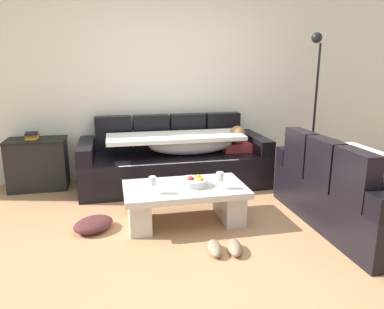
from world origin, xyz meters
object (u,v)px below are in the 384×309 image
coffee_table (185,200)px  wine_glass_near_left (153,182)px  floor_lamp (314,96)px  couch_along_wall (177,160)px  fruit_bowl (193,182)px  book_stack_on_cabinet (32,136)px  couch_near_window (354,192)px  crumpled_garment (93,224)px  wine_glass_near_right (220,177)px  open_magazine (202,181)px  pair_of_shoes (225,248)px  side_cabinet (38,164)px

coffee_table → wine_glass_near_left: (-0.33, -0.14, 0.26)m
coffee_table → floor_lamp: 2.57m
couch_along_wall → fruit_bowl: size_ratio=8.48×
wine_glass_near_left → book_stack_on_cabinet: book_stack_on_cabinet is taller
couch_along_wall → floor_lamp: floor_lamp is taller
couch_near_window → fruit_bowl: size_ratio=6.23×
book_stack_on_cabinet → crumpled_garment: bearing=-61.8°
couch_near_window → floor_lamp: size_ratio=0.89×
wine_glass_near_right → wine_glass_near_left: bearing=179.8°
couch_near_window → crumpled_garment: couch_near_window is taller
fruit_bowl → crumpled_garment: (-0.99, 0.00, -0.36)m
couch_along_wall → couch_near_window: (1.49, -1.57, 0.00)m
open_magazine → crumpled_garment: 1.15m
couch_along_wall → book_stack_on_cabinet: (-1.79, 0.23, 0.36)m
wine_glass_near_left → wine_glass_near_right: size_ratio=1.00×
fruit_bowl → crumpled_garment: fruit_bowl is taller
wine_glass_near_right → floor_lamp: floor_lamp is taller
couch_near_window → wine_glass_near_left: (-1.96, 0.26, 0.16)m
pair_of_shoes → crumpled_garment: size_ratio=0.83×
fruit_bowl → pair_of_shoes: 0.79m
wine_glass_near_right → floor_lamp: 2.31m
wine_glass_near_right → open_magazine: wine_glass_near_right is taller
wine_glass_near_right → crumpled_garment: (-1.22, 0.14, -0.44)m
wine_glass_near_left → open_magazine: 0.59m
coffee_table → pair_of_shoes: coffee_table is taller
pair_of_shoes → crumpled_garment: crumpled_garment is taller
wine_glass_near_left → open_magazine: wine_glass_near_left is taller
fruit_bowl → wine_glass_near_left: wine_glass_near_left is taller
wine_glass_near_right → crumpled_garment: 1.30m
crumpled_garment → wine_glass_near_right: bearing=-6.6°
couch_near_window → wine_glass_near_left: bearing=82.4°
pair_of_shoes → couch_along_wall: bearing=92.3°
coffee_table → open_magazine: 0.27m
wine_glass_near_left → pair_of_shoes: (0.54, -0.55, -0.45)m
book_stack_on_cabinet → pair_of_shoes: 2.87m
couch_near_window → coffee_table: bearing=76.3°
wine_glass_near_left → pair_of_shoes: 0.89m
book_stack_on_cabinet → pair_of_shoes: book_stack_on_cabinet is taller
wine_glass_near_right → pair_of_shoes: size_ratio=0.50×
wine_glass_near_right → floor_lamp: size_ratio=0.09×
couch_along_wall → book_stack_on_cabinet: size_ratio=11.15×
wine_glass_near_left → side_cabinet: size_ratio=0.23×
book_stack_on_cabinet → floor_lamp: 3.75m
pair_of_shoes → side_cabinet: bearing=131.1°
couch_near_window → floor_lamp: 1.87m
open_magazine → side_cabinet: (-1.82, 1.31, -0.06)m
couch_near_window → crumpled_garment: bearing=81.1°
pair_of_shoes → floor_lamp: bearing=45.8°
fruit_bowl → side_cabinet: (-1.70, 1.41, -0.10)m
coffee_table → fruit_bowl: 0.20m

